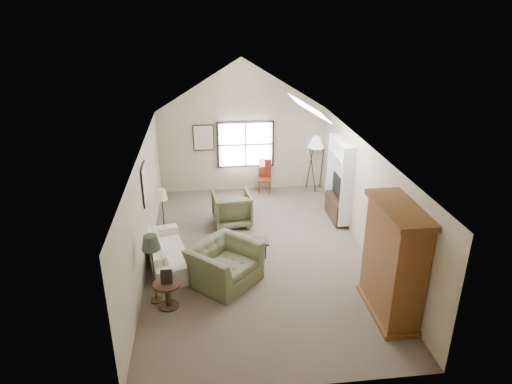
{
  "coord_description": "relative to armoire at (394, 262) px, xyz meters",
  "views": [
    {
      "loc": [
        -1.12,
        -9.16,
        5.48
      ],
      "look_at": [
        0.0,
        0.4,
        1.4
      ],
      "focal_mm": 32.0,
      "sensor_mm": 36.0,
      "label": 1
    }
  ],
  "objects": [
    {
      "name": "skylight",
      "position": [
        -0.88,
        3.3,
        2.12
      ],
      "size": [
        0.8,
        1.2,
        0.52
      ],
      "primitive_type": null,
      "color": "white",
      "rests_on": "room_shell"
    },
    {
      "name": "armchair_far",
      "position": [
        -2.67,
        4.02,
        -0.66
      ],
      "size": [
        1.04,
        1.07,
        0.88
      ],
      "primitive_type": "imported",
      "rotation": [
        0.0,
        0.0,
        3.25
      ],
      "color": "#62694A",
      "rests_on": "ground"
    },
    {
      "name": "coffee_table",
      "position": [
        -2.35,
        2.33,
        -0.9
      ],
      "size": [
        0.8,
        0.46,
        0.41
      ],
      "primitive_type": "cube",
      "rotation": [
        0.0,
        0.0,
        -0.03
      ],
      "color": "#3A2217",
      "rests_on": "ground"
    },
    {
      "name": "bowl",
      "position": [
        -2.35,
        2.33,
        -0.67
      ],
      "size": [
        0.2,
        0.2,
        0.05
      ],
      "primitive_type": "imported",
      "rotation": [
        0.0,
        0.0,
        -0.03
      ],
      "color": "#321F14",
      "rests_on": "coffee_table"
    },
    {
      "name": "sofa",
      "position": [
        -4.23,
        2.25,
        -0.79
      ],
      "size": [
        1.32,
        2.26,
        0.62
      ],
      "primitive_type": "imported",
      "rotation": [
        0.0,
        0.0,
        1.82
      ],
      "color": "beige",
      "rests_on": "ground"
    },
    {
      "name": "armchair_near",
      "position": [
        -3.0,
        1.35,
        -0.67
      ],
      "size": [
        1.74,
        1.75,
        0.86
      ],
      "primitive_type": "imported",
      "rotation": [
        0.0,
        0.0,
        0.81
      ],
      "color": "#626446",
      "rests_on": "ground"
    },
    {
      "name": "armoire",
      "position": [
        0.0,
        0.0,
        0.0
      ],
      "size": [
        0.6,
        1.5,
        2.2
      ],
      "primitive_type": "cube",
      "color": "brown",
      "rests_on": "ground"
    },
    {
      "name": "media_console",
      "position": [
        0.14,
        4.0,
        -0.8
      ],
      "size": [
        0.34,
        1.18,
        0.6
      ],
      "primitive_type": "cube",
      "color": "#382316",
      "rests_on": "ground"
    },
    {
      "name": "tv_panel",
      "position": [
        0.14,
        4.0,
        -0.18
      ],
      "size": [
        0.05,
        0.9,
        0.55
      ],
      "primitive_type": "cube",
      "color": "black",
      "rests_on": "media_console"
    },
    {
      "name": "wall_art",
      "position": [
        -4.06,
        4.34,
        0.63
      ],
      "size": [
        1.97,
        3.71,
        0.88
      ],
      "color": "black",
      "rests_on": "room_shell"
    },
    {
      "name": "tripod_lamp",
      "position": [
        0.02,
        6.1,
        -0.23
      ],
      "size": [
        0.63,
        0.63,
        1.74
      ],
      "primitive_type": null,
      "rotation": [
        0.0,
        0.0,
        -0.28
      ],
      "color": "white",
      "rests_on": "ground"
    },
    {
      "name": "side_chair",
      "position": [
        -1.52,
        6.1,
        -0.61
      ],
      "size": [
        0.44,
        0.44,
        0.98
      ],
      "primitive_type": "cube",
      "rotation": [
        0.0,
        0.0,
        -0.18
      ],
      "color": "brown",
      "rests_on": "ground"
    },
    {
      "name": "side_table",
      "position": [
        -4.13,
        0.65,
        -0.83
      ],
      "size": [
        0.65,
        0.65,
        0.53
      ],
      "primitive_type": "cylinder",
      "rotation": [
        0.0,
        0.0,
        0.25
      ],
      "color": "#3D2119",
      "rests_on": "ground"
    },
    {
      "name": "window",
      "position": [
        -2.08,
        6.36,
        0.35
      ],
      "size": [
        1.72,
        0.08,
        1.42
      ],
      "primitive_type": "cube",
      "color": "black",
      "rests_on": "room_shell"
    },
    {
      "name": "dark_lamp",
      "position": [
        -4.38,
        0.85,
        -0.36
      ],
      "size": [
        0.43,
        0.43,
        1.48
      ],
      "primitive_type": null,
      "rotation": [
        0.0,
        0.0,
        0.25
      ],
      "color": "#262D1F",
      "rests_on": "ground"
    },
    {
      "name": "room_shell",
      "position": [
        -2.18,
        2.4,
        2.11
      ],
      "size": [
        5.01,
        8.01,
        4.0
      ],
      "color": "brown",
      "rests_on": "ground"
    },
    {
      "name": "tv_alcove",
      "position": [
        0.16,
        4.0,
        0.05
      ],
      "size": [
        0.32,
        1.3,
        2.1
      ],
      "primitive_type": "cube",
      "color": "white",
      "rests_on": "ground"
    },
    {
      "name": "tan_lamp",
      "position": [
        -4.38,
        3.45,
        -0.43
      ],
      "size": [
        0.32,
        0.32,
        1.33
      ],
      "primitive_type": null,
      "rotation": [
        0.0,
        0.0,
        0.25
      ],
      "color": "tan",
      "rests_on": "ground"
    }
  ]
}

